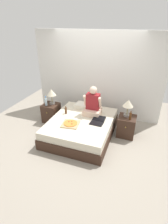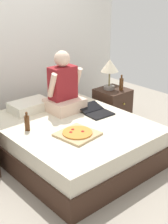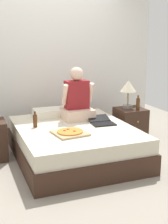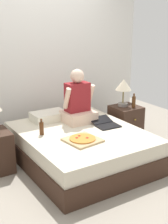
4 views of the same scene
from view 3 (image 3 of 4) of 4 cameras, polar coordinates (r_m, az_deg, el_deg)
The scene contains 11 objects.
ground_plane at distance 4.47m, azimuth -1.76°, elevation -8.34°, with size 5.85×5.85×0.00m, color #9E9384.
wall_back at distance 5.42m, azimuth -6.56°, elevation 9.04°, with size 3.85×0.12×2.50m, color silver.
bed at distance 4.39m, azimuth -1.78°, elevation -5.59°, with size 1.58×1.90×0.46m.
nightstand_right at distance 5.15m, azimuth 8.44°, elevation -2.31°, with size 0.44×0.47×0.54m.
lamp_on_right_nightstand at distance 5.05m, azimuth 8.09°, elevation 4.35°, with size 0.26×0.26×0.45m.
beer_bottle at distance 5.02m, azimuth 9.84°, elevation 1.53°, with size 0.06×0.06×0.23m.
pillow at distance 4.88m, azimuth -6.10°, elevation -0.11°, with size 0.52×0.34×0.12m, color silver.
person_seated at distance 4.66m, azimuth -1.28°, elevation 2.16°, with size 0.47×0.40×0.78m.
laptop at distance 4.47m, azimuth 3.27°, elevation -1.83°, with size 0.34×0.43×0.07m.
pizza_box at distance 3.98m, azimuth -2.59°, elevation -3.79°, with size 0.45×0.45×0.05m.
beer_bottle_on_bed at distance 4.31m, azimuth -8.92°, elevation -1.58°, with size 0.06×0.06×0.22m.
Camera 3 is at (-1.38, -3.91, 1.66)m, focal length 50.00 mm.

